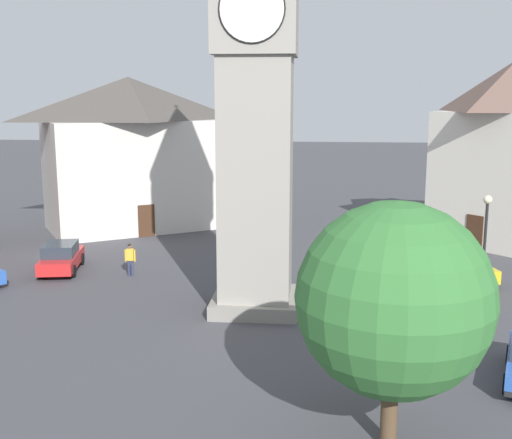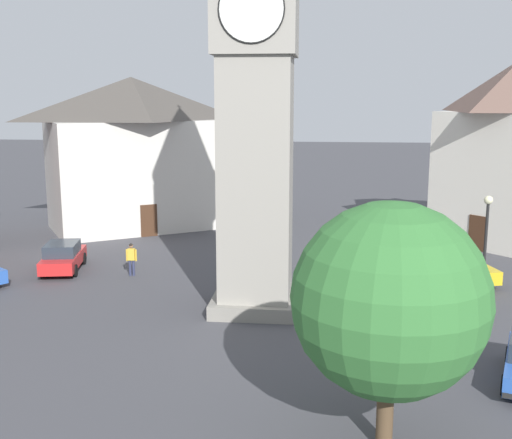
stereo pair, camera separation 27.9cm
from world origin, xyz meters
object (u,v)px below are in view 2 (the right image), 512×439
at_px(car_white_side, 63,257).
at_px(building_terrace_right, 133,152).
at_px(car_red_corner, 453,273).
at_px(pedestrian, 131,256).
at_px(lamp_post, 486,236).
at_px(tree, 390,300).
at_px(clock_tower, 256,35).

bearing_deg(car_white_side, building_terrace_right, 87.14).
distance_m(car_red_corner, building_terrace_right, 23.16).
xyz_separation_m(car_red_corner, pedestrian, (-15.86, 0.48, 0.25)).
height_order(car_red_corner, lamp_post, lamp_post).
xyz_separation_m(car_white_side, pedestrian, (3.84, -0.51, 0.25)).
distance_m(car_white_side, lamp_post, 20.86).
height_order(tree, lamp_post, tree).
height_order(car_red_corner, building_terrace_right, building_terrace_right).
bearing_deg(tree, clock_tower, 112.97).
height_order(car_white_side, building_terrace_right, building_terrace_right).
bearing_deg(pedestrian, tree, -52.98).
bearing_deg(car_white_side, clock_tower, -24.81).
bearing_deg(tree, building_terrace_right, 118.57).
bearing_deg(clock_tower, pedestrian, 147.08).
bearing_deg(clock_tower, car_red_corner, 23.61).
bearing_deg(clock_tower, tree, -67.03).
xyz_separation_m(car_red_corner, tree, (-4.53, -14.54, 3.25)).
bearing_deg(lamp_post, tree, -114.64).
bearing_deg(pedestrian, clock_tower, -32.92).
height_order(car_red_corner, car_white_side, same).
distance_m(car_white_side, tree, 21.95).
xyz_separation_m(car_white_side, lamp_post, (20.17, -4.61, 2.61)).
bearing_deg(tree, car_red_corner, 72.69).
distance_m(clock_tower, lamp_post, 12.44).
distance_m(car_red_corner, pedestrian, 15.87).
bearing_deg(car_red_corner, lamp_post, -82.51).
distance_m(car_white_side, building_terrace_right, 12.15).
bearing_deg(building_terrace_right, pedestrian, -74.49).
bearing_deg(car_red_corner, tree, -107.31).
height_order(pedestrian, tree, tree).
bearing_deg(lamp_post, clock_tower, -178.06).
relative_size(car_red_corner, car_white_side, 1.01).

